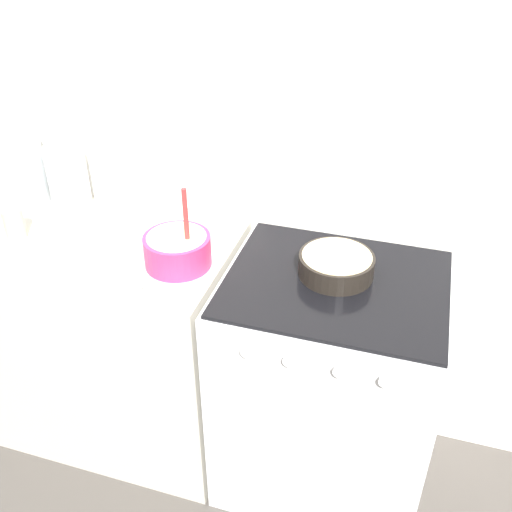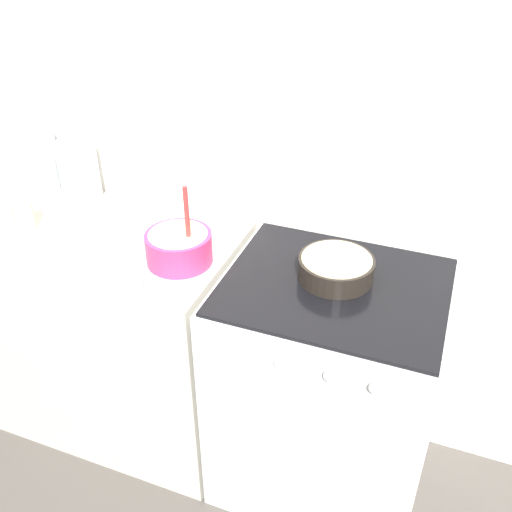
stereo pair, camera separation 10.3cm
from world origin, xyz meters
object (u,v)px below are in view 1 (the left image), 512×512
baking_pan (336,264)px  stove (327,385)px  mixing_bowl (178,248)px  tin_can (14,224)px  storage_jar_middle (69,181)px  storage_jar_left (25,173)px

baking_pan → stove: bearing=-74.3°
stove → mixing_bowl: mixing_bowl is taller
tin_can → storage_jar_middle: bearing=76.8°
tin_can → baking_pan: bearing=5.3°
baking_pan → storage_jar_middle: storage_jar_middle is taller
storage_jar_left → storage_jar_middle: size_ratio=1.05×
mixing_bowl → tin_can: mixing_bowl is taller
stove → storage_jar_left: storage_jar_left is taller
storage_jar_middle → tin_can: size_ratio=2.32×
mixing_bowl → tin_can: 0.61m
mixing_bowl → baking_pan: (0.50, 0.09, -0.02)m
stove → baking_pan: baking_pan is taller
storage_jar_middle → tin_can: bearing=-103.2°
storage_jar_left → baking_pan: bearing=-7.2°
stove → storage_jar_left: size_ratio=3.42×
stove → storage_jar_left: bearing=171.1°
stove → baking_pan: size_ratio=3.78×
baking_pan → tin_can: (-1.11, -0.10, 0.02)m
mixing_bowl → baking_pan: bearing=10.5°
storage_jar_left → mixing_bowl: bearing=-18.6°
stove → storage_jar_middle: storage_jar_middle is taller
mixing_bowl → storage_jar_middle: 0.61m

